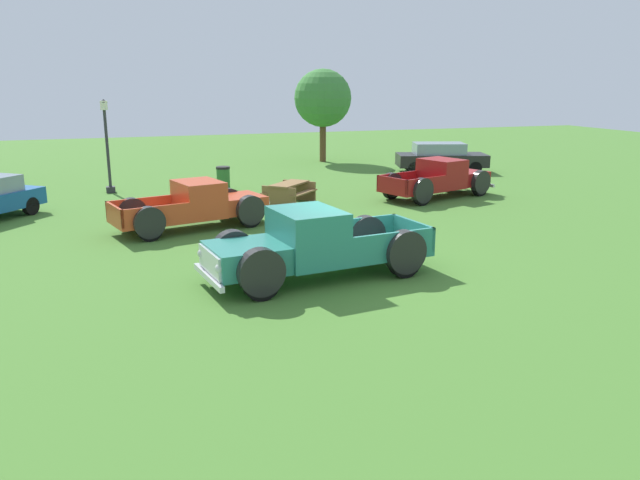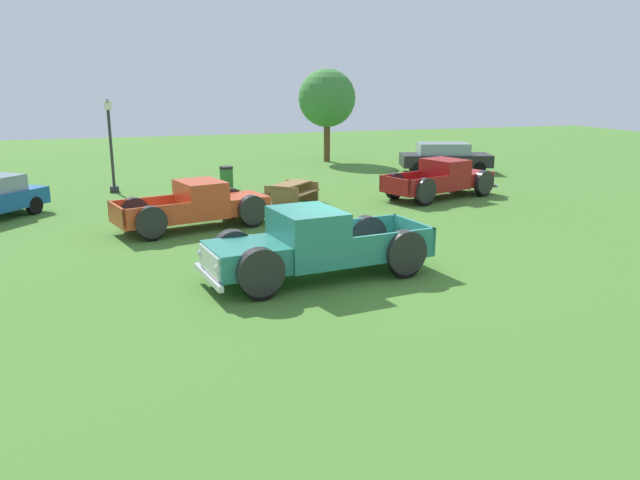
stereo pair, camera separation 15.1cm
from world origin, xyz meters
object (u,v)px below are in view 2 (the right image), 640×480
object	(u,v)px
pickup_truck_behind_left	(446,179)
trash_can	(227,177)
pickup_truck_behind_right	(203,205)
lamp_post_near	(111,144)
pickup_truck_foreground	(305,247)
oak_tree_west	(327,98)
picnic_table	(292,190)
sedan_distant_b	(445,157)

from	to	relation	value
pickup_truck_behind_left	trash_can	world-z (taller)	pickup_truck_behind_left
pickup_truck_behind_right	lamp_post_near	bearing A→B (deg)	109.06
pickup_truck_foreground	trash_can	xyz separation A→B (m)	(0.48, 13.20, -0.31)
pickup_truck_behind_left	oak_tree_west	xyz separation A→B (m)	(-0.86, 12.10, 2.81)
trash_can	oak_tree_west	world-z (taller)	oak_tree_west
picnic_table	pickup_truck_behind_left	bearing A→B (deg)	-5.45
pickup_truck_foreground	sedan_distant_b	xyz separation A→B (m)	(11.75, 14.56, -0.01)
sedan_distant_b	lamp_post_near	xyz separation A→B (m)	(-15.87, -0.83, 1.22)
picnic_table	lamp_post_near	bearing A→B (deg)	143.86
pickup_truck_foreground	sedan_distant_b	size ratio (longest dim) A/B	1.18
trash_can	oak_tree_west	distance (m)	10.68
oak_tree_west	picnic_table	bearing A→B (deg)	-114.77
pickup_truck_foreground	lamp_post_near	size ratio (longest dim) A/B	1.48
sedan_distant_b	trash_can	size ratio (longest dim) A/B	5.02
lamp_post_near	picnic_table	xyz separation A→B (m)	(6.36, -4.65, -1.50)
lamp_post_near	oak_tree_west	bearing A→B (deg)	30.47
pickup_truck_behind_left	sedan_distant_b	distance (m)	6.91
pickup_truck_behind_right	trash_can	distance (m)	7.35
sedan_distant_b	lamp_post_near	size ratio (longest dim) A/B	1.26
lamp_post_near	picnic_table	distance (m)	8.02
pickup_truck_behind_right	oak_tree_west	size ratio (longest dim) A/B	1.00
sedan_distant_b	oak_tree_west	distance (m)	7.85
sedan_distant_b	oak_tree_west	bearing A→B (deg)	124.76
pickup_truck_behind_left	lamp_post_near	distance (m)	13.64
oak_tree_west	pickup_truck_behind_right	bearing A→B (deg)	-121.99
picnic_table	trash_can	distance (m)	4.47
pickup_truck_behind_left	picnic_table	distance (m)	6.21
pickup_truck_behind_right	picnic_table	bearing A→B (deg)	38.48
pickup_truck_behind_right	sedan_distant_b	world-z (taller)	pickup_truck_behind_right
pickup_truck_behind_left	pickup_truck_behind_right	bearing A→B (deg)	-166.51
pickup_truck_behind_right	lamp_post_near	xyz separation A→B (m)	(-2.63, 7.61, 1.28)
lamp_post_near	trash_can	distance (m)	4.88
picnic_table	oak_tree_west	world-z (taller)	oak_tree_west
pickup_truck_foreground	pickup_truck_behind_right	size ratio (longest dim) A/B	1.09
lamp_post_near	picnic_table	bearing A→B (deg)	-36.14
pickup_truck_behind_right	lamp_post_near	size ratio (longest dim) A/B	1.35
pickup_truck_foreground	lamp_post_near	xyz separation A→B (m)	(-4.12, 13.73, 1.20)
lamp_post_near	trash_can	size ratio (longest dim) A/B	3.99
pickup_truck_behind_left	pickup_truck_behind_right	distance (m)	10.19
pickup_truck_behind_left	oak_tree_west	distance (m)	12.45
lamp_post_near	pickup_truck_behind_right	bearing A→B (deg)	-70.94
picnic_table	trash_can	xyz separation A→B (m)	(-1.76, 4.11, -0.01)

